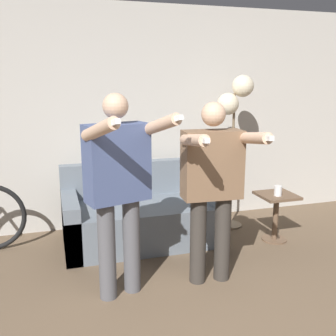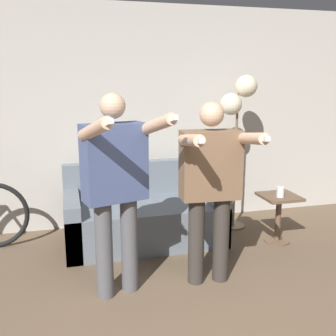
{
  "view_description": "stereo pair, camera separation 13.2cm",
  "coord_description": "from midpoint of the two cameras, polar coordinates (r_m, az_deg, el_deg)",
  "views": [
    {
      "loc": [
        -1.08,
        -1.39,
        1.75
      ],
      "look_at": [
        -0.04,
        2.08,
        0.93
      ],
      "focal_mm": 42.0,
      "sensor_mm": 36.0,
      "label": 1
    },
    {
      "loc": [
        -0.95,
        -1.42,
        1.75
      ],
      "look_at": [
        -0.04,
        2.08,
        0.93
      ],
      "focal_mm": 42.0,
      "sensor_mm": 36.0,
      "label": 2
    }
  ],
  "objects": [
    {
      "name": "side_table",
      "position": [
        4.47,
        14.6,
        -5.64
      ],
      "size": [
        0.39,
        0.39,
        0.53
      ],
      "color": "brown",
      "rests_on": "ground_plane"
    },
    {
      "name": "cat",
      "position": [
        4.49,
        -7.6,
        1.81
      ],
      "size": [
        0.54,
        0.14,
        0.17
      ],
      "color": "silver",
      "rests_on": "couch"
    },
    {
      "name": "cup",
      "position": [
        4.35,
        14.85,
        -3.22
      ],
      "size": [
        0.08,
        0.08,
        0.11
      ],
      "color": "white",
      "rests_on": "side_table"
    },
    {
      "name": "couch",
      "position": [
        4.37,
        -4.68,
        -7.05
      ],
      "size": [
        1.69,
        0.88,
        0.83
      ],
      "color": "slate",
      "rests_on": "ground_plane"
    },
    {
      "name": "person_right",
      "position": [
        3.31,
        5.35,
        -1.83
      ],
      "size": [
        0.6,
        0.7,
        1.58
      ],
      "rotation": [
        0.0,
        0.0,
        -0.06
      ],
      "color": "#38332D",
      "rests_on": "ground_plane"
    },
    {
      "name": "person_left",
      "position": [
        3.1,
        -8.39,
        -1.99
      ],
      "size": [
        0.67,
        0.76,
        1.65
      ],
      "rotation": [
        0.0,
        0.0,
        0.27
      ],
      "color": "#56565B",
      "rests_on": "ground_plane"
    },
    {
      "name": "wall_back",
      "position": [
        4.76,
        -4.38,
        7.28
      ],
      "size": [
        10.0,
        0.05,
        2.6
      ],
      "color": "beige",
      "rests_on": "ground_plane"
    },
    {
      "name": "floor_lamp",
      "position": [
        4.6,
        8.88,
        9.11
      ],
      "size": [
        0.43,
        0.28,
        1.8
      ],
      "color": "#756047",
      "rests_on": "ground_plane"
    }
  ]
}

